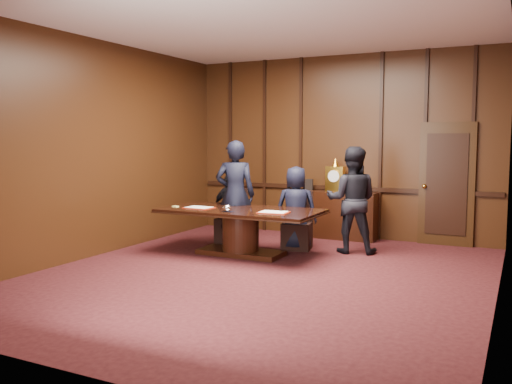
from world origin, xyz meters
TOP-DOWN VIEW (x-y plane):
  - room at (0.07, 0.14)m, footprint 7.00×7.04m
  - sideboard at (0.00, 3.26)m, footprint 1.60×0.45m
  - conference_table at (-0.90, 1.10)m, footprint 2.62×1.32m
  - folder_left at (-1.58, 0.90)m, footprint 0.48×0.35m
  - folder_right at (-0.23, 0.94)m, footprint 0.49×0.37m
  - inkstand at (-0.90, 0.65)m, footprint 0.20×0.14m
  - notepad at (-2.03, 0.87)m, footprint 0.11×0.09m
  - chair_left at (-1.55, 1.98)m, footprint 0.52×0.52m
  - chair_right at (-0.26, 1.98)m, footprint 0.57×0.57m
  - signatory_left at (-1.55, 1.90)m, footprint 0.78×0.42m
  - signatory_right at (-0.25, 1.90)m, footprint 0.81×0.64m
  - witness_left at (-1.25, 1.56)m, footprint 0.81×0.68m
  - witness_right at (0.67, 2.10)m, footprint 0.99×0.84m

SIDE VIEW (x-z plane):
  - chair_left at x=-1.55m, z-range -0.20..0.79m
  - chair_right at x=-0.26m, z-range -0.20..0.79m
  - sideboard at x=0.00m, z-range -0.28..1.26m
  - conference_table at x=-0.90m, z-range 0.13..0.89m
  - signatory_left at x=-1.55m, z-range 0.00..1.27m
  - signatory_right at x=-0.25m, z-range 0.00..1.44m
  - notepad at x=-2.03m, z-range 0.76..0.77m
  - folder_left at x=-1.58m, z-range 0.76..0.78m
  - folder_right at x=-0.23m, z-range 0.76..0.78m
  - inkstand at x=-0.90m, z-range 0.76..0.87m
  - witness_right at x=0.67m, z-range 0.00..1.78m
  - witness_left at x=-1.25m, z-range 0.00..1.88m
  - room at x=0.07m, z-range -0.03..3.47m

